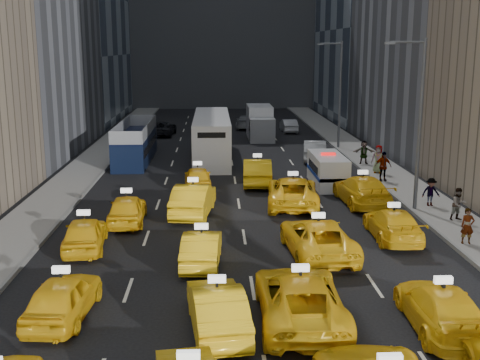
# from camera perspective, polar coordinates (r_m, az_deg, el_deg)

# --- Properties ---
(ground) EXTENTS (160.00, 160.00, 0.00)m
(ground) POSITION_cam_1_polar(r_m,az_deg,el_deg) (20.42, 1.56, -12.34)
(ground) COLOR black
(ground) RESTS_ON ground
(sidewalk_west) EXTENTS (3.00, 90.00, 0.15)m
(sidewalk_west) POSITION_cam_1_polar(r_m,az_deg,el_deg) (45.23, -14.14, 1.33)
(sidewalk_west) COLOR gray
(sidewalk_west) RESTS_ON ground
(sidewalk_east) EXTENTS (3.00, 90.00, 0.15)m
(sidewalk_east) POSITION_cam_1_polar(r_m,az_deg,el_deg) (45.86, 12.52, 1.57)
(sidewalk_east) COLOR gray
(sidewalk_east) RESTS_ON ground
(curb_west) EXTENTS (0.15, 90.00, 0.18)m
(curb_west) POSITION_cam_1_polar(r_m,az_deg,el_deg) (44.96, -12.33, 1.38)
(curb_west) COLOR slate
(curb_west) RESTS_ON ground
(curb_east) EXTENTS (0.15, 90.00, 0.18)m
(curb_east) POSITION_cam_1_polar(r_m,az_deg,el_deg) (45.50, 10.75, 1.58)
(curb_east) COLOR slate
(curb_east) RESTS_ON ground
(streetlight_near) EXTENTS (2.15, 0.22, 9.00)m
(streetlight_near) POSITION_cam_1_polar(r_m,az_deg,el_deg) (32.45, 16.53, 5.55)
(streetlight_near) COLOR #595B60
(streetlight_near) RESTS_ON ground
(streetlight_far) EXTENTS (2.15, 0.22, 9.00)m
(streetlight_far) POSITION_cam_1_polar(r_m,az_deg,el_deg) (51.69, 9.35, 8.33)
(streetlight_far) COLOR #595B60
(streetlight_far) RESTS_ON ground
(taxi_4) EXTENTS (2.03, 4.36, 1.44)m
(taxi_4) POSITION_cam_1_polar(r_m,az_deg,el_deg) (20.47, -16.44, -10.61)
(taxi_4) COLOR yellow
(taxi_4) RESTS_ON ground
(taxi_5) EXTENTS (2.10, 4.64, 1.48)m
(taxi_5) POSITION_cam_1_polar(r_m,az_deg,el_deg) (18.88, -2.18, -12.05)
(taxi_5) COLOR yellow
(taxi_5) RESTS_ON ground
(taxi_6) EXTENTS (2.69, 5.72, 1.58)m
(taxi_6) POSITION_cam_1_polar(r_m,az_deg,el_deg) (19.54, 5.69, -11.05)
(taxi_6) COLOR yellow
(taxi_6) RESTS_ON ground
(taxi_7) EXTENTS (2.15, 4.93, 1.41)m
(taxi_7) POSITION_cam_1_polar(r_m,az_deg,el_deg) (19.94, 18.52, -11.44)
(taxi_7) COLOR yellow
(taxi_7) RESTS_ON ground
(taxi_8) EXTENTS (2.07, 4.36, 1.44)m
(taxi_8) POSITION_cam_1_polar(r_m,az_deg,el_deg) (26.81, -14.51, -4.94)
(taxi_8) COLOR yellow
(taxi_8) RESTS_ON ground
(taxi_9) EXTENTS (1.67, 4.23, 1.37)m
(taxi_9) POSITION_cam_1_polar(r_m,az_deg,el_deg) (24.33, -3.66, -6.44)
(taxi_9) COLOR yellow
(taxi_9) RESTS_ON ground
(taxi_10) EXTENTS (2.86, 5.62, 1.52)m
(taxi_10) POSITION_cam_1_polar(r_m,az_deg,el_deg) (25.49, 7.39, -5.45)
(taxi_10) COLOR yellow
(taxi_10) RESTS_ON ground
(taxi_11) EXTENTS (2.07, 4.84, 1.39)m
(taxi_11) POSITION_cam_1_polar(r_m,az_deg,el_deg) (28.22, 14.30, -4.09)
(taxi_11) COLOR yellow
(taxi_11) RESTS_ON ground
(taxi_12) EXTENTS (1.86, 4.34, 1.46)m
(taxi_12) POSITION_cam_1_polar(r_m,az_deg,el_deg) (30.24, -10.65, -2.73)
(taxi_12) COLOR yellow
(taxi_12) RESTS_ON ground
(taxi_13) EXTENTS (2.38, 5.25, 1.67)m
(taxi_13) POSITION_cam_1_polar(r_m,az_deg,el_deg) (31.26, -4.45, -1.84)
(taxi_13) COLOR yellow
(taxi_13) RESTS_ON ground
(taxi_14) EXTENTS (3.24, 6.01, 1.60)m
(taxi_14) POSITION_cam_1_polar(r_m,az_deg,el_deg) (33.06, 5.02, -1.11)
(taxi_14) COLOR yellow
(taxi_14) RESTS_ON ground
(taxi_15) EXTENTS (2.53, 5.65, 1.61)m
(taxi_15) POSITION_cam_1_polar(r_m,az_deg,el_deg) (33.93, 11.50, -0.96)
(taxi_15) COLOR yellow
(taxi_15) RESTS_ON ground
(taxi_16) EXTENTS (1.79, 4.06, 1.36)m
(taxi_16) POSITION_cam_1_polar(r_m,az_deg,el_deg) (37.15, -4.03, 0.24)
(taxi_16) COLOR yellow
(taxi_16) RESTS_ON ground
(taxi_17) EXTENTS (2.02, 5.09, 1.65)m
(taxi_17) POSITION_cam_1_polar(r_m,az_deg,el_deg) (38.13, 1.65, 0.81)
(taxi_17) COLOR yellow
(taxi_17) RESTS_ON ground
(nypd_van) EXTENTS (2.50, 5.07, 2.09)m
(nypd_van) POSITION_cam_1_polar(r_m,az_deg,el_deg) (38.18, 8.32, 0.88)
(nypd_van) COLOR silver
(nypd_van) RESTS_ON ground
(double_decker) EXTENTS (2.51, 10.11, 2.93)m
(double_decker) POSITION_cam_1_polar(r_m,az_deg,el_deg) (46.61, -9.88, 3.56)
(double_decker) COLOR black
(double_decker) RESTS_ON ground
(city_bus) EXTENTS (3.45, 13.10, 3.35)m
(city_bus) POSITION_cam_1_polar(r_m,az_deg,el_deg) (47.06, -2.69, 4.09)
(city_bus) COLOR silver
(city_bus) RESTS_ON ground
(box_truck) EXTENTS (2.84, 6.83, 3.04)m
(box_truck) POSITION_cam_1_polar(r_m,az_deg,el_deg) (57.32, 1.92, 5.45)
(box_truck) COLOR silver
(box_truck) RESTS_ON ground
(misc_car_0) EXTENTS (2.29, 4.94, 1.57)m
(misc_car_0) POSITION_cam_1_polar(r_m,az_deg,el_deg) (46.55, 7.08, 2.82)
(misc_car_0) COLOR #A9ACB1
(misc_car_0) RESTS_ON ground
(misc_car_1) EXTENTS (2.68, 5.09, 1.37)m
(misc_car_1) POSITION_cam_1_polar(r_m,az_deg,el_deg) (59.78, -7.37, 4.87)
(misc_car_1) COLOR black
(misc_car_1) RESTS_ON ground
(misc_car_2) EXTENTS (2.46, 5.06, 1.42)m
(misc_car_2) POSITION_cam_1_polar(r_m,az_deg,el_deg) (64.47, 0.56, 5.55)
(misc_car_2) COLOR gray
(misc_car_2) RESTS_ON ground
(misc_car_3) EXTENTS (2.05, 4.09, 1.34)m
(misc_car_3) POSITION_cam_1_polar(r_m,az_deg,el_deg) (63.76, -2.81, 5.42)
(misc_car_3) COLOR black
(misc_car_3) RESTS_ON ground
(misc_car_4) EXTENTS (1.50, 4.09, 1.34)m
(misc_car_4) POSITION_cam_1_polar(r_m,az_deg,el_deg) (61.77, 4.64, 5.16)
(misc_car_4) COLOR #A5A6AD
(misc_car_4) RESTS_ON ground
(pedestrian_0) EXTENTS (0.61, 0.43, 1.59)m
(pedestrian_0) POSITION_cam_1_polar(r_m,az_deg,el_deg) (28.05, 20.76, -4.10)
(pedestrian_0) COLOR gray
(pedestrian_0) RESTS_ON sidewalk_east
(pedestrian_1) EXTENTS (0.87, 0.61, 1.64)m
(pedestrian_1) POSITION_cam_1_polar(r_m,az_deg,el_deg) (31.64, 20.02, -2.16)
(pedestrian_1) COLOR gray
(pedestrian_1) RESTS_ON sidewalk_east
(pedestrian_2) EXTENTS (1.02, 0.48, 1.54)m
(pedestrian_2) POSITION_cam_1_polar(r_m,az_deg,el_deg) (33.99, 17.64, -1.09)
(pedestrian_2) COLOR gray
(pedestrian_2) RESTS_ON sidewalk_east
(pedestrian_3) EXTENTS (1.15, 0.60, 1.89)m
(pedestrian_3) POSITION_cam_1_polar(r_m,az_deg,el_deg) (39.45, 13.40, 1.27)
(pedestrian_3) COLOR gray
(pedestrian_3) RESTS_ON sidewalk_east
(pedestrian_4) EXTENTS (1.06, 0.83, 1.91)m
(pedestrian_4) POSITION_cam_1_polar(r_m,az_deg,el_deg) (41.90, 12.99, 1.95)
(pedestrian_4) COLOR gray
(pedestrian_4) RESTS_ON sidewalk_east
(pedestrian_5) EXTENTS (1.62, 0.62, 1.70)m
(pedestrian_5) POSITION_cam_1_polar(r_m,az_deg,el_deg) (45.03, 11.67, 2.61)
(pedestrian_5) COLOR gray
(pedestrian_5) RESTS_ON sidewalk_east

